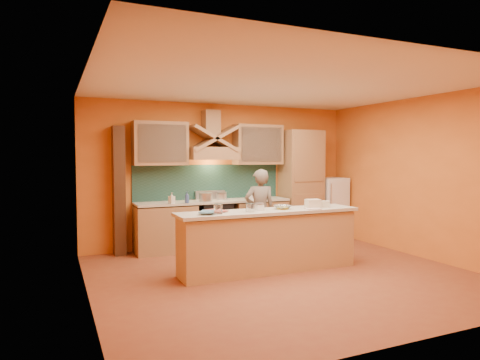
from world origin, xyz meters
name	(u,v)px	position (x,y,z in m)	size (l,w,h in m)	color
floor	(284,275)	(0.00, 0.00, 0.00)	(5.50, 5.00, 0.01)	brown
ceiling	(285,85)	(0.00, 0.00, 2.80)	(5.50, 5.00, 0.01)	white
wall_back	(223,174)	(0.00, 2.50, 1.40)	(5.50, 0.02, 2.80)	orange
wall_front	(418,196)	(0.00, -2.50, 1.40)	(5.50, 0.02, 2.80)	orange
wall_left	(87,187)	(-2.75, 0.00, 1.40)	(0.02, 5.00, 2.80)	orange
wall_right	(423,177)	(2.75, 0.00, 1.40)	(0.02, 5.00, 2.80)	orange
base_cabinet_left	(165,229)	(-1.25, 2.20, 0.43)	(1.10, 0.60, 0.86)	#9F7148
base_cabinet_right	(258,223)	(0.65, 2.20, 0.43)	(1.10, 0.60, 0.86)	#9F7148
counter_top	(214,201)	(-0.30, 2.20, 0.90)	(3.00, 0.62, 0.04)	beige
stove	(214,225)	(-0.30, 2.20, 0.45)	(0.60, 0.58, 0.90)	black
backsplash	(209,182)	(-0.30, 2.48, 1.25)	(3.00, 0.03, 0.70)	#1A3933
range_hood	(213,153)	(-0.30, 2.25, 1.82)	(0.92, 0.50, 0.24)	#9F7148
hood_chimney	(211,123)	(-0.30, 2.35, 2.40)	(0.30, 0.30, 0.50)	#9F7148
upper_cabinet_left	(160,144)	(-1.30, 2.33, 2.00)	(1.00, 0.35, 0.80)	#9F7148
upper_cabinet_right	(258,145)	(0.70, 2.33, 2.00)	(1.00, 0.35, 0.80)	#9F7148
pantry_column	(301,186)	(1.65, 2.20, 1.15)	(0.80, 0.60, 2.30)	#9F7148
fridge	(330,207)	(2.40, 2.20, 0.65)	(0.58, 0.60, 1.30)	white
trim_column_left	(119,191)	(-2.05, 2.35, 1.15)	(0.20, 0.30, 2.30)	#472816
island_body	(269,243)	(-0.10, 0.30, 0.44)	(2.80, 0.55, 0.88)	tan
island_top	(269,212)	(-0.10, 0.30, 0.92)	(2.90, 0.62, 0.05)	beige
person	(260,211)	(0.31, 1.44, 0.77)	(0.56, 0.37, 1.53)	#70665B
pot_large	(206,198)	(-0.52, 2.05, 0.99)	(0.25, 0.25, 0.17)	silver
pot_small	(221,197)	(-0.12, 2.25, 0.97)	(0.20, 0.20, 0.14)	silver
soap_bottle_a	(172,198)	(-1.19, 1.96, 1.02)	(0.09, 0.09, 0.20)	silver
soap_bottle_b	(187,197)	(-0.91, 1.94, 1.03)	(0.08, 0.08, 0.21)	#334B8D
bowl_back	(259,196)	(0.69, 2.26, 0.95)	(0.21, 0.21, 0.07)	silver
dish_rack	(254,197)	(0.49, 2.04, 0.97)	(0.29, 0.23, 0.11)	silver
book_lower	(210,212)	(-1.03, 0.38, 0.96)	(0.23, 0.31, 0.03)	#AA463C
book_upper	(200,212)	(-1.21, 0.29, 0.98)	(0.21, 0.29, 0.02)	teal
jar_large	(218,209)	(-0.98, 0.17, 1.02)	(0.12, 0.12, 0.15)	silver
jar_small	(250,208)	(-0.46, 0.21, 1.01)	(0.13, 0.13, 0.13)	silver
kitchen_scale	(259,207)	(-0.25, 0.33, 0.99)	(0.11, 0.11, 0.09)	white
mixing_bowl	(283,207)	(0.14, 0.31, 0.98)	(0.25, 0.25, 0.06)	white
cloth	(313,209)	(0.57, 0.11, 0.95)	(0.23, 0.17, 0.02)	beige
grocery_bag_a	(313,204)	(0.64, 0.23, 1.02)	(0.22, 0.17, 0.14)	beige
grocery_bag_b	(324,204)	(0.88, 0.27, 1.00)	(0.17, 0.13, 0.10)	beige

